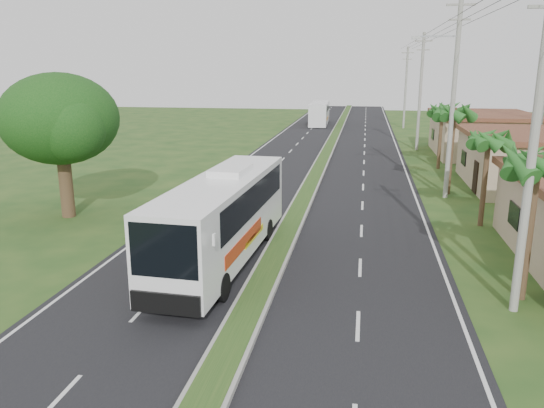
# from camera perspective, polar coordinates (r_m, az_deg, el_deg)

# --- Properties ---
(ground) EXTENTS (180.00, 180.00, 0.00)m
(ground) POSITION_cam_1_polar(r_m,az_deg,el_deg) (17.28, -2.72, -12.07)
(ground) COLOR #1F4318
(ground) RESTS_ON ground
(road_asphalt) EXTENTS (14.00, 160.00, 0.02)m
(road_asphalt) POSITION_cam_1_polar(r_m,az_deg,el_deg) (36.08, 4.20, 2.02)
(road_asphalt) COLOR black
(road_asphalt) RESTS_ON ground
(median_strip) EXTENTS (1.20, 160.00, 0.18)m
(median_strip) POSITION_cam_1_polar(r_m,az_deg,el_deg) (36.06, 4.21, 2.16)
(median_strip) COLOR gray
(median_strip) RESTS_ON ground
(lane_edge_left) EXTENTS (0.12, 160.00, 0.01)m
(lane_edge_left) POSITION_cam_1_polar(r_m,az_deg,el_deg) (37.32, -6.09, 2.38)
(lane_edge_left) COLOR silver
(lane_edge_left) RESTS_ON ground
(lane_edge_right) EXTENTS (0.12, 160.00, 0.01)m
(lane_edge_right) POSITION_cam_1_polar(r_m,az_deg,el_deg) (36.06, 14.86, 1.55)
(lane_edge_right) COLOR silver
(lane_edge_right) RESTS_ON ground
(shop_mid) EXTENTS (7.60, 10.60, 3.67)m
(shop_mid) POSITION_cam_1_polar(r_m,az_deg,el_deg) (38.99, 25.56, 4.34)
(shop_mid) COLOR tan
(shop_mid) RESTS_ON ground
(shop_far) EXTENTS (8.60, 11.60, 3.82)m
(shop_far) POSITION_cam_1_polar(r_m,az_deg,el_deg) (52.48, 21.62, 7.04)
(shop_far) COLOR tan
(shop_far) RESTS_ON ground
(palm_verge_a) EXTENTS (2.40, 2.40, 5.45)m
(palm_verge_a) POSITION_cam_1_polar(r_m,az_deg,el_deg) (19.15, 26.70, 3.97)
(palm_verge_a) COLOR #473321
(palm_verge_a) RESTS_ON ground
(palm_verge_b) EXTENTS (2.40, 2.40, 5.05)m
(palm_verge_b) POSITION_cam_1_polar(r_m,az_deg,el_deg) (27.93, 22.29, 6.44)
(palm_verge_b) COLOR #473321
(palm_verge_b) RESTS_ON ground
(palm_verge_c) EXTENTS (2.40, 2.40, 5.85)m
(palm_verge_c) POSITION_cam_1_polar(r_m,az_deg,el_deg) (34.60, 19.04, 9.32)
(palm_verge_c) COLOR #473321
(palm_verge_c) RESTS_ON ground
(palm_verge_d) EXTENTS (2.40, 2.40, 5.25)m
(palm_verge_d) POSITION_cam_1_polar(r_m,az_deg,el_deg) (43.59, 17.86, 9.54)
(palm_verge_d) COLOR #473321
(palm_verge_d) RESTS_ON ground
(shade_tree) EXTENTS (6.30, 6.00, 7.54)m
(shade_tree) POSITION_cam_1_polar(r_m,az_deg,el_deg) (29.66, -22.02, 8.17)
(shade_tree) COLOR #473321
(shade_tree) RESTS_ON ground
(utility_pole_a) EXTENTS (1.60, 0.28, 11.00)m
(utility_pole_a) POSITION_cam_1_polar(r_m,az_deg,el_deg) (17.93, 26.38, 6.43)
(utility_pole_a) COLOR gray
(utility_pole_a) RESTS_ON ground
(utility_pole_b) EXTENTS (3.20, 0.28, 12.00)m
(utility_pole_b) POSITION_cam_1_polar(r_m,az_deg,el_deg) (33.50, 18.90, 11.15)
(utility_pole_b) COLOR gray
(utility_pole_b) RESTS_ON ground
(utility_pole_c) EXTENTS (1.60, 0.28, 11.00)m
(utility_pole_c) POSITION_cam_1_polar(r_m,az_deg,el_deg) (53.36, 15.67, 11.66)
(utility_pole_c) COLOR gray
(utility_pole_c) RESTS_ON ground
(utility_pole_d) EXTENTS (1.60, 0.28, 10.50)m
(utility_pole_d) POSITION_cam_1_polar(r_m,az_deg,el_deg) (73.30, 14.19, 12.14)
(utility_pole_d) COLOR gray
(utility_pole_d) RESTS_ON ground
(coach_bus_main) EXTENTS (2.96, 11.67, 3.74)m
(coach_bus_main) POSITION_cam_1_polar(r_m,az_deg,el_deg) (21.39, -5.22, -0.97)
(coach_bus_main) COLOR white
(coach_bus_main) RESTS_ON ground
(coach_bus_far) EXTENTS (2.64, 10.80, 3.13)m
(coach_bus_far) POSITION_cam_1_polar(r_m,az_deg,el_deg) (75.97, 5.13, 9.82)
(coach_bus_far) COLOR white
(coach_bus_far) RESTS_ON ground
(motorcyclist) EXTENTS (1.68, 0.97, 2.32)m
(motorcyclist) POSITION_cam_1_polar(r_m,az_deg,el_deg) (25.99, -2.54, -0.87)
(motorcyclist) COLOR black
(motorcyclist) RESTS_ON ground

